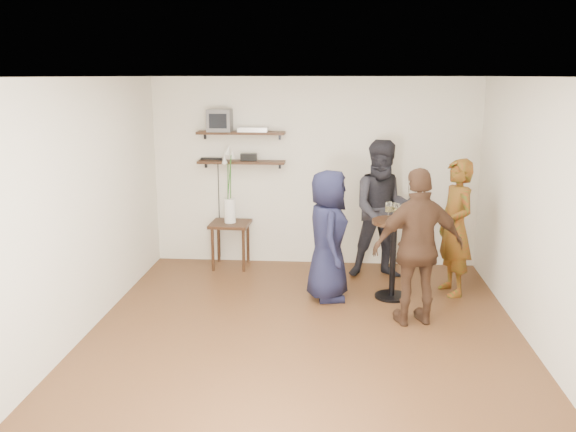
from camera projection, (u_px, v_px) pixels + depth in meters
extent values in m
cube|color=#492A17|center=(305.00, 335.00, 6.32)|extent=(4.50, 5.00, 0.04)
cube|color=white|center=(306.00, 75.00, 5.72)|extent=(4.50, 5.00, 0.04)
cube|color=white|center=(314.00, 172.00, 8.47)|extent=(4.50, 0.04, 2.60)
cube|color=white|center=(284.00, 305.00, 3.57)|extent=(4.50, 0.04, 2.60)
cube|color=white|center=(83.00, 208.00, 6.19)|extent=(0.04, 5.00, 2.60)
cube|color=white|center=(541.00, 215.00, 5.85)|extent=(0.04, 5.00, 2.60)
cube|color=black|center=(241.00, 133.00, 8.28)|extent=(1.20, 0.25, 0.04)
cube|color=black|center=(241.00, 162.00, 8.37)|extent=(1.20, 0.25, 0.04)
cube|color=#59595B|center=(220.00, 120.00, 8.26)|extent=(0.32, 0.30, 0.30)
cube|color=silver|center=(253.00, 129.00, 8.26)|extent=(0.40, 0.24, 0.06)
cube|color=black|center=(249.00, 157.00, 8.35)|extent=(0.22, 0.10, 0.10)
cube|color=black|center=(211.00, 159.00, 8.44)|extent=(0.30, 0.05, 0.03)
cube|color=black|center=(230.00, 224.00, 8.40)|extent=(0.55, 0.55, 0.04)
cylinder|color=black|center=(213.00, 250.00, 8.28)|extent=(0.04, 0.04, 0.59)
cylinder|color=black|center=(244.00, 251.00, 8.25)|extent=(0.04, 0.04, 0.59)
cylinder|color=black|center=(219.00, 242.00, 8.69)|extent=(0.04, 0.04, 0.59)
cylinder|color=black|center=(248.00, 242.00, 8.66)|extent=(0.04, 0.04, 0.59)
cylinder|color=white|center=(230.00, 211.00, 8.36)|extent=(0.16, 0.16, 0.33)
cylinder|color=#25661D|center=(228.00, 186.00, 8.28)|extent=(0.01, 0.08, 0.61)
cone|color=silver|center=(224.00, 159.00, 8.20)|extent=(0.08, 0.10, 0.13)
cylinder|color=#25661D|center=(231.00, 184.00, 8.28)|extent=(0.04, 0.06, 0.68)
cone|color=silver|center=(232.00, 154.00, 8.21)|extent=(0.12, 0.14, 0.14)
cylinder|color=#25661D|center=(229.00, 182.00, 8.25)|extent=(0.11, 0.09, 0.74)
cone|color=silver|center=(228.00, 150.00, 8.12)|extent=(0.14, 0.14, 0.14)
cylinder|color=black|center=(394.00, 222.00, 7.14)|extent=(0.52, 0.52, 0.04)
cylinder|color=black|center=(393.00, 260.00, 7.24)|extent=(0.07, 0.07, 0.89)
cylinder|color=black|center=(391.00, 296.00, 7.34)|extent=(0.40, 0.40, 0.03)
cylinder|color=silver|center=(388.00, 220.00, 7.11)|extent=(0.07, 0.07, 0.00)
cylinder|color=silver|center=(388.00, 216.00, 7.10)|extent=(0.01, 0.01, 0.10)
cylinder|color=silver|center=(389.00, 207.00, 7.08)|extent=(0.07, 0.07, 0.12)
cylinder|color=#DFC85B|center=(388.00, 209.00, 7.08)|extent=(0.07, 0.07, 0.07)
cylinder|color=silver|center=(400.00, 221.00, 7.09)|extent=(0.05, 0.05, 0.00)
cylinder|color=silver|center=(400.00, 217.00, 7.08)|extent=(0.01, 0.01, 0.08)
cylinder|color=silver|center=(400.00, 209.00, 7.06)|extent=(0.06, 0.06, 0.10)
cylinder|color=#DFC85B|center=(400.00, 211.00, 7.07)|extent=(0.06, 0.06, 0.05)
cylinder|color=silver|center=(393.00, 219.00, 7.20)|extent=(0.06, 0.06, 0.00)
cylinder|color=silver|center=(393.00, 215.00, 7.19)|extent=(0.01, 0.01, 0.08)
cylinder|color=silver|center=(393.00, 207.00, 7.17)|extent=(0.06, 0.06, 0.10)
cylinder|color=#DFC85B|center=(393.00, 209.00, 7.18)|extent=(0.06, 0.06, 0.06)
cylinder|color=silver|center=(396.00, 220.00, 7.13)|extent=(0.06, 0.06, 0.00)
cylinder|color=silver|center=(396.00, 216.00, 7.12)|extent=(0.01, 0.01, 0.09)
cylinder|color=silver|center=(396.00, 208.00, 7.10)|extent=(0.07, 0.07, 0.11)
cylinder|color=#DFC85B|center=(396.00, 210.00, 7.11)|extent=(0.06, 0.06, 0.06)
imported|color=#B12F14|center=(455.00, 227.00, 7.32)|extent=(0.55, 0.69, 1.66)
imported|color=black|center=(384.00, 210.00, 7.90)|extent=(0.94, 0.76, 1.82)
imported|color=#161731|center=(328.00, 235.00, 7.15)|extent=(0.57, 0.81, 1.55)
imported|color=#432B1D|center=(418.00, 248.00, 6.41)|extent=(1.06, 0.64, 1.69)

